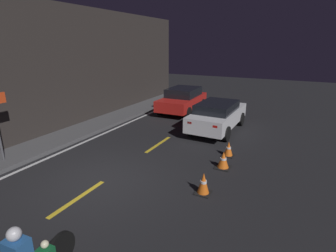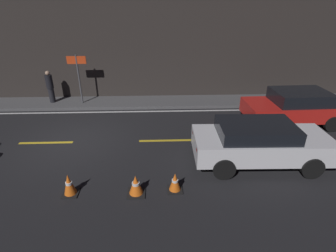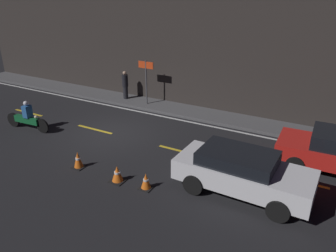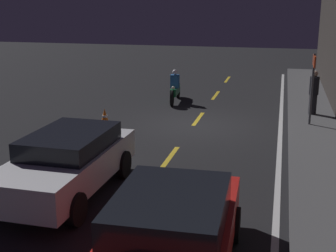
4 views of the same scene
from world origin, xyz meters
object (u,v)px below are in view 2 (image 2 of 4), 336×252
object	(u,v)px
sedan_white	(259,142)
taxi_red	(295,106)
pedestrian	(50,87)
traffic_cone_mid	(136,185)
traffic_cone_near	(69,185)
traffic_cone_far	(175,182)
shop_sign	(78,70)

from	to	relation	value
sedan_white	taxi_red	bearing A→B (deg)	50.27
taxi_red	pedestrian	xyz separation A→B (m)	(-11.20, 2.68, 0.18)
sedan_white	traffic_cone_mid	xyz separation A→B (m)	(-3.85, -1.39, -0.49)
traffic_cone_near	traffic_cone_far	size ratio (longest dim) A/B	1.13
sedan_white	pedestrian	xyz separation A→B (m)	(-8.59, 5.69, 0.19)
traffic_cone_far	shop_sign	size ratio (longest dim) A/B	0.23
shop_sign	traffic_cone_near	bearing A→B (deg)	-78.53
taxi_red	traffic_cone_near	world-z (taller)	taxi_red
sedan_white	shop_sign	size ratio (longest dim) A/B	1.79
traffic_cone_near	sedan_white	bearing A→B (deg)	13.30
taxi_red	traffic_cone_mid	bearing A→B (deg)	32.45
sedan_white	pedestrian	size ratio (longest dim) A/B	2.67
pedestrian	traffic_cone_far	bearing A→B (deg)	-50.13
sedan_white	traffic_cone_near	xyz separation A→B (m)	(-5.66, -1.34, -0.46)
traffic_cone_mid	traffic_cone_near	bearing A→B (deg)	178.30
traffic_cone_near	traffic_cone_far	world-z (taller)	traffic_cone_near
sedan_white	traffic_cone_far	size ratio (longest dim) A/B	7.66
taxi_red	traffic_cone_far	distance (m)	6.89
pedestrian	shop_sign	distance (m)	1.78
taxi_red	shop_sign	distance (m)	10.03
traffic_cone_near	shop_sign	xyz separation A→B (m)	(-1.39, 6.86, 1.53)
taxi_red	pedestrian	distance (m)	11.51
taxi_red	traffic_cone_mid	xyz separation A→B (m)	(-6.45, -4.40, -0.49)
traffic_cone_near	shop_sign	world-z (taller)	shop_sign
traffic_cone_far	shop_sign	bearing A→B (deg)	122.19
taxi_red	pedestrian	bearing A→B (deg)	-15.29
taxi_red	traffic_cone_mid	distance (m)	7.82
traffic_cone_near	traffic_cone_mid	distance (m)	1.81
traffic_cone_near	shop_sign	distance (m)	7.16
traffic_cone_near	shop_sign	size ratio (longest dim) A/B	0.26
traffic_cone_mid	traffic_cone_far	distance (m)	1.08
taxi_red	shop_sign	xyz separation A→B (m)	(-9.65, 2.51, 1.06)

